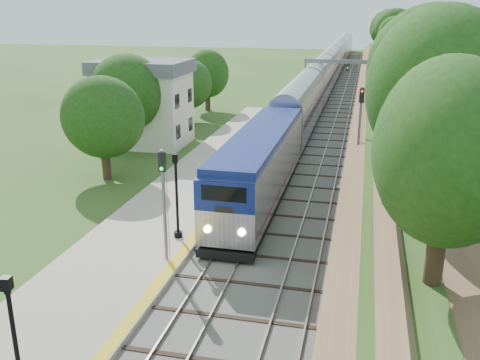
% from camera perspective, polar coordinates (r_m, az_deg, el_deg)
% --- Properties ---
extents(ground, '(320.00, 320.00, 0.00)m').
position_cam_1_polar(ground, '(22.22, -6.36, -16.82)').
color(ground, '#2D4C19').
rests_on(ground, ground).
extents(trackbed, '(9.50, 170.00, 0.28)m').
position_cam_1_polar(trackbed, '(78.27, 9.86, 8.40)').
color(trackbed, '#4C4944').
rests_on(trackbed, ground).
extents(platform, '(6.40, 68.00, 0.38)m').
position_cam_1_polar(platform, '(37.24, -5.82, -1.70)').
color(platform, '#ACA08B').
rests_on(platform, ground).
extents(yellow_stripe, '(0.55, 68.00, 0.01)m').
position_cam_1_polar(yellow_stripe, '(36.39, -1.57, -1.76)').
color(yellow_stripe, gold).
rests_on(yellow_stripe, platform).
extents(embankment, '(10.64, 170.00, 11.70)m').
position_cam_1_polar(embankment, '(77.96, 16.14, 9.34)').
color(embankment, brown).
rests_on(embankment, ground).
extents(station_building, '(8.60, 6.60, 8.00)m').
position_cam_1_polar(station_building, '(52.07, -10.23, 8.18)').
color(station_building, silver).
rests_on(station_building, ground).
extents(signal_gantry, '(8.40, 0.38, 6.20)m').
position_cam_1_polar(signal_gantry, '(72.65, 10.17, 11.46)').
color(signal_gantry, slate).
rests_on(signal_gantry, ground).
extents(trees_behind_platform, '(7.82, 53.32, 7.21)m').
position_cam_1_polar(trees_behind_platform, '(42.47, -11.65, 6.55)').
color(trees_behind_platform, '#332316').
rests_on(trees_behind_platform, ground).
extents(train, '(3.16, 148.29, 4.65)m').
position_cam_1_polar(train, '(97.74, 9.52, 11.63)').
color(train, black).
rests_on(train, trackbed).
extents(lamppost_mid, '(0.46, 0.46, 4.67)m').
position_cam_1_polar(lamppost_mid, '(18.69, -22.72, -16.56)').
color(lamppost_mid, black).
rests_on(lamppost_mid, platform).
extents(lamppost_far, '(0.48, 0.48, 4.81)m').
position_cam_1_polar(lamppost_far, '(29.51, -6.74, -2.23)').
color(lamppost_far, black).
rests_on(lamppost_far, platform).
extents(signal_platform, '(0.34, 0.27, 5.74)m').
position_cam_1_polar(signal_platform, '(26.59, -8.15, -1.42)').
color(signal_platform, slate).
rests_on(signal_platform, platform).
extents(signal_farside, '(0.37, 0.30, 6.82)m').
position_cam_1_polar(signal_farside, '(42.37, 12.67, 6.12)').
color(signal_farside, slate).
rests_on(signal_farside, ground).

